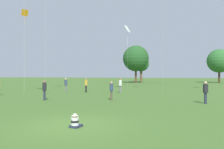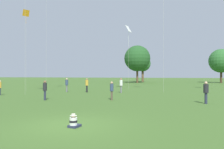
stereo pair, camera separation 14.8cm
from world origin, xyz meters
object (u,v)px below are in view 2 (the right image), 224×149
Objects in this scene: person_standing_5 at (87,84)px; kite_1 at (128,30)px; distant_tree_0 at (137,58)px; distant_tree_2 at (221,61)px; person_standing_3 at (0,86)px; seated_toddler at (74,122)px; person_standing_0 at (112,89)px; person_standing_6 at (121,84)px; person_standing_2 at (206,91)px; person_standing_1 at (67,84)px; distant_tree_1 at (143,64)px; person_standing_7 at (45,88)px; kite_6 at (26,16)px.

person_standing_5 is 11.16m from kite_1.
distant_tree_0 is 1.10× the size of distant_tree_2.
person_standing_3 is at bearing -103.28° from distant_tree_0.
distant_tree_2 is (17.33, 55.65, 5.69)m from seated_toddler.
person_standing_0 is 12.78m from person_standing_3.
distant_tree_2 is (19.12, 38.24, 4.85)m from person_standing_6.
person_standing_3 is 9.69m from person_standing_5.
person_standing_0 is at bearing -103.22° from person_standing_2.
distant_tree_0 is at bearing 79.50° from person_standing_6.
distant_tree_1 is (4.72, 42.23, 4.56)m from person_standing_1.
person_standing_0 is 5.76m from person_standing_7.
person_standing_7 reaches higher than seated_toddler.
person_standing_7 is (-6.51, 8.30, 0.78)m from seated_toddler.
kite_1 reaches higher than person_standing_1.
person_standing_5 is 0.16× the size of kite_6.
person_standing_5 is 0.17× the size of distant_tree_0.
distant_tree_2 is at bearing 48.23° from person_standing_6.
person_standing_1 is 7.06m from person_standing_6.
kite_6 is (-15.43, 17.88, 10.14)m from seated_toddler.
person_standing_7 is at bearing 139.13° from seated_toddler.
distant_tree_1 is at bearing -179.39° from person_standing_3.
person_standing_3 is 0.16× the size of distant_tree_0.
kite_1 is at bearing 79.13° from person_standing_0.
distant_tree_0 is (-2.68, 32.57, 5.50)m from person_standing_6.
person_standing_2 is (15.39, -7.76, -0.05)m from person_standing_1.
seated_toddler is 0.05× the size of kite_6.
person_standing_7 is at bearing 80.54° from person_standing_3.
person_standing_1 reaches higher than person_standing_0.
person_standing_6 reaches higher than person_standing_3.
person_standing_7 reaches higher than person_standing_2.
person_standing_5 is (-5.17, 7.40, 0.07)m from person_standing_0.
person_standing_7 is at bearing -116.73° from distant_tree_2.
kite_6 is at bearing -153.57° from person_standing_3.
distant_tree_0 reaches higher than person_standing_7.
distant_tree_1 is (0.35, 9.36, -0.95)m from distant_tree_0.
person_standing_3 is 49.41m from distant_tree_1.
distant_tree_2 reaches higher than person_standing_6.
distant_tree_1 is 0.89× the size of distant_tree_2.
person_standing_3 is 7.66m from person_standing_7.
kite_1 is 14.75m from kite_6.
person_standing_7 is 0.21× the size of distant_tree_1.
person_standing_5 is (-6.11, 17.16, 0.81)m from seated_toddler.
person_standing_0 is at bearing 106.51° from seated_toddler.
seated_toddler is at bearing 62.73° from person_standing_3.
kite_1 is at bearing -121.53° from distant_tree_2.
seated_toddler is at bearing 13.81° from person_standing_1.
person_standing_7 reaches higher than person_standing_0.
person_standing_5 is (2.73, 0.05, -0.01)m from person_standing_1.
distant_tree_1 reaches higher than seated_toddler.
distant_tree_1 reaches higher than person_standing_7.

